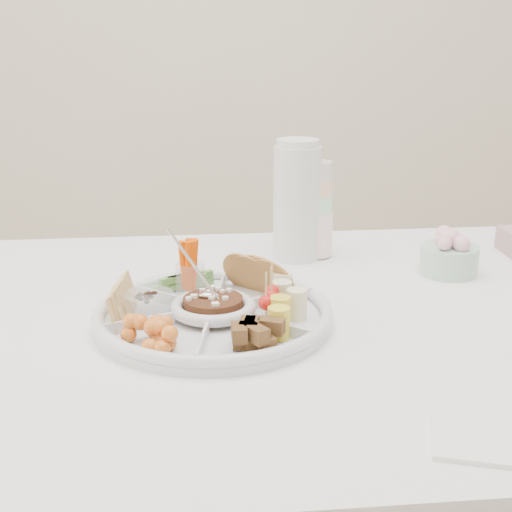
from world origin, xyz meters
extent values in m
cube|color=white|center=(0.00, 0.00, 0.38)|extent=(1.52, 1.02, 0.76)
cylinder|color=silver|center=(-0.24, -0.03, 0.78)|extent=(0.49, 0.49, 0.04)
cylinder|color=#5B2412|center=(-0.24, -0.03, 0.79)|extent=(0.12, 0.12, 0.04)
cylinder|color=silver|center=(-0.01, 0.32, 0.86)|extent=(0.08, 0.08, 0.20)
cylinder|color=silver|center=(-0.05, 0.31, 0.88)|extent=(0.12, 0.12, 0.25)
cylinder|color=#AFD2C2|center=(0.23, 0.18, 0.80)|extent=(0.11, 0.11, 0.08)
camera|label=1|loc=(-0.28, -1.10, 1.21)|focal=50.00mm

